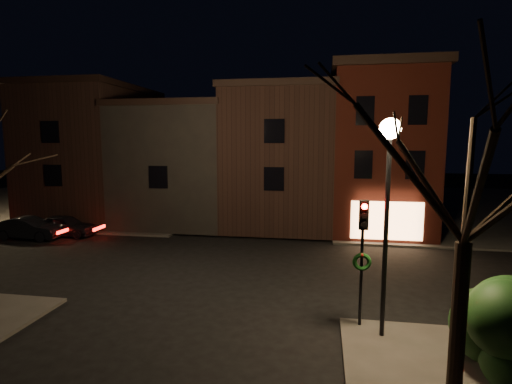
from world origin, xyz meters
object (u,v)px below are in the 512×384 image
street_lamp_near (389,168)px  parked_car_b (29,228)px  traffic_signal (363,244)px  parked_car_a (65,225)px  bare_tree_right (471,132)px

street_lamp_near → parked_car_b: (-19.43, 9.27, -4.51)m
traffic_signal → parked_car_a: (-17.21, 9.86, -2.14)m
parked_car_a → street_lamp_near: bearing=-120.8°
street_lamp_near → parked_car_a: street_lamp_near is taller
parked_car_a → bare_tree_right: bearing=-124.6°
street_lamp_near → bare_tree_right: 2.98m
traffic_signal → parked_car_a: 19.95m
street_lamp_near → bare_tree_right: bearing=-62.5°
traffic_signal → parked_car_b: bearing=155.0°
street_lamp_near → traffic_signal: street_lamp_near is taller
traffic_signal → street_lamp_near: bearing=-39.4°
traffic_signal → bare_tree_right: size_ratio=0.48×
parked_car_a → parked_car_b: 1.96m
street_lamp_near → traffic_signal: bearing=140.6°
street_lamp_near → parked_car_b: 22.00m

